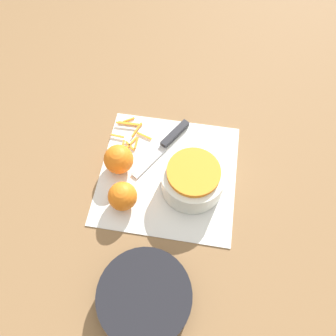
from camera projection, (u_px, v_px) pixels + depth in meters
ground_plane at (168, 174)px, 0.90m from camera, size 4.00×4.00×0.00m
cutting_board at (168, 174)px, 0.89m from camera, size 0.37×0.36×0.01m
bowl_speckled at (193, 179)px, 0.84m from camera, size 0.16×0.16×0.09m
bowl_dark at (147, 297)px, 0.72m from camera, size 0.21×0.21×0.06m
knife at (171, 139)px, 0.94m from camera, size 0.14×0.21×0.02m
orange_left at (123, 196)px, 0.82m from camera, size 0.07×0.07×0.07m
orange_right at (119, 158)px, 0.87m from camera, size 0.08×0.08×0.08m
peel_pile at (130, 134)px, 0.95m from camera, size 0.12×0.13×0.01m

